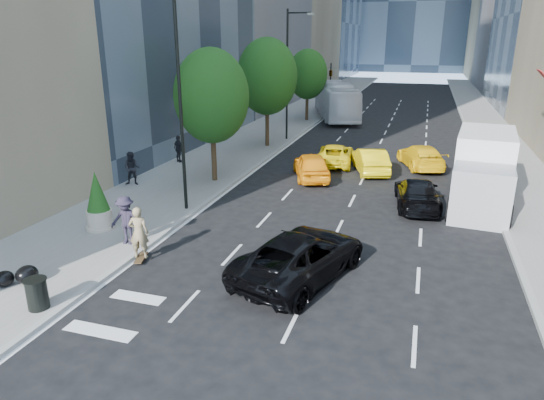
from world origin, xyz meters
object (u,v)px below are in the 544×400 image
(black_sedan_lincoln, at_px, (301,256))
(planter_shrub, at_px, (98,202))
(city_bus, at_px, (336,101))
(black_sedan_mercedes, at_px, (417,193))
(skateboarder, at_px, (139,236))
(box_truck, at_px, (483,169))
(trash_can, at_px, (37,294))

(black_sedan_lincoln, height_order, planter_shrub, planter_shrub)
(city_bus, distance_m, planter_shrub, 34.77)
(black_sedan_mercedes, relative_size, city_bus, 0.38)
(skateboarder, distance_m, black_sedan_mercedes, 13.68)
(skateboarder, relative_size, city_bus, 0.15)
(box_truck, bearing_deg, skateboarder, -133.45)
(skateboarder, distance_m, planter_shrub, 3.85)
(black_sedan_mercedes, distance_m, trash_can, 17.43)
(black_sedan_lincoln, relative_size, box_truck, 0.77)
(skateboarder, height_order, city_bus, city_bus)
(skateboarder, xyz_separation_m, black_sedan_mercedes, (9.80, 9.54, -0.29))
(black_sedan_lincoln, xyz_separation_m, black_sedan_mercedes, (3.70, 9.00, -0.09))
(skateboarder, bearing_deg, black_sedan_lincoln, 169.25)
(skateboarder, distance_m, trash_can, 4.28)
(black_sedan_lincoln, bearing_deg, city_bus, -63.83)
(trash_can, bearing_deg, city_bus, 87.47)
(skateboarder, bearing_deg, trash_can, 60.65)
(trash_can, bearing_deg, skateboarder, 76.43)
(black_sedan_lincoln, xyz_separation_m, city_bus, (-5.30, 36.02, 1.00))
(skateboarder, height_order, black_sedan_lincoln, skateboarder)
(black_sedan_lincoln, bearing_deg, skateboarder, 22.84)
(city_bus, xyz_separation_m, trash_can, (-1.80, -40.70, -1.19))
(black_sedan_mercedes, distance_m, city_bus, 28.50)
(black_sedan_lincoln, distance_m, trash_can, 8.51)
(box_truck, bearing_deg, planter_shrub, -144.90)
(skateboarder, bearing_deg, city_bus, -107.04)
(black_sedan_lincoln, distance_m, city_bus, 36.42)
(trash_can, xyz_separation_m, planter_shrub, (-2.25, 6.17, 0.75))
(black_sedan_lincoln, bearing_deg, black_sedan_mercedes, -94.55)
(black_sedan_mercedes, distance_m, planter_shrub, 15.07)
(skateboarder, distance_m, box_truck, 16.94)
(skateboarder, height_order, planter_shrub, planter_shrub)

